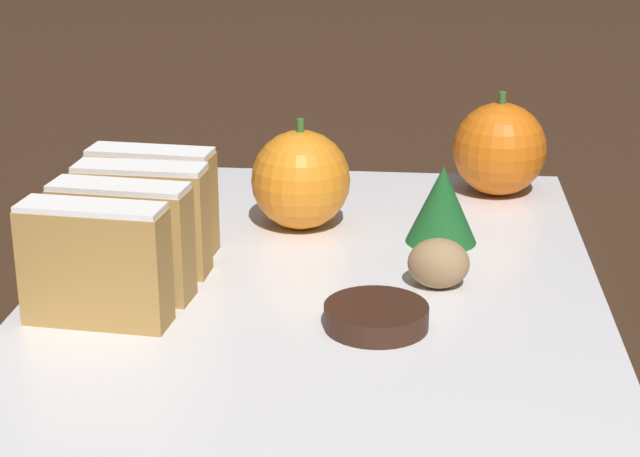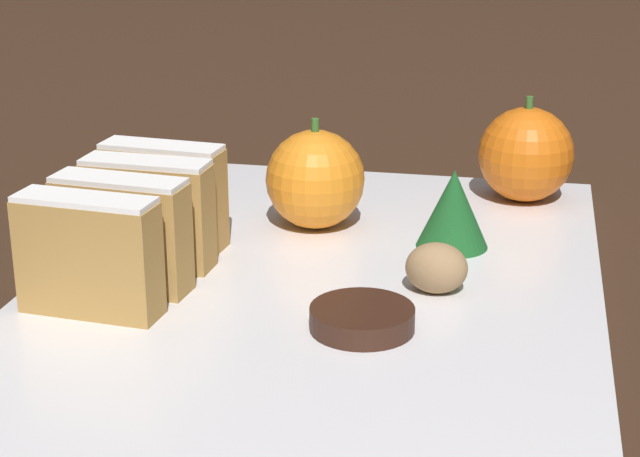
% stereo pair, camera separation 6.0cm
% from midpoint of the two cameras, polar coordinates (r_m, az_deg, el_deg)
% --- Properties ---
extents(ground_plane, '(6.00, 6.00, 0.00)m').
position_cam_midpoint_polar(ground_plane, '(0.62, -2.80, -3.71)').
color(ground_plane, '#382316').
extents(serving_platter, '(0.32, 0.43, 0.01)m').
position_cam_midpoint_polar(serving_platter, '(0.62, -2.81, -3.20)').
color(serving_platter, white).
rests_on(serving_platter, ground_plane).
extents(stollen_slice_front, '(0.08, 0.03, 0.06)m').
position_cam_midpoint_polar(stollen_slice_front, '(0.56, -14.95, -1.92)').
color(stollen_slice_front, '#B28442').
rests_on(stollen_slice_front, serving_platter).
extents(stollen_slice_second, '(0.08, 0.03, 0.06)m').
position_cam_midpoint_polar(stollen_slice_second, '(0.59, -13.41, -0.70)').
color(stollen_slice_second, '#B28442').
rests_on(stollen_slice_second, serving_platter).
extents(stollen_slice_third, '(0.08, 0.03, 0.06)m').
position_cam_midpoint_polar(stollen_slice_third, '(0.63, -12.23, 0.41)').
color(stollen_slice_third, '#B28442').
rests_on(stollen_slice_third, serving_platter).
extents(stollen_slice_fourth, '(0.08, 0.03, 0.06)m').
position_cam_midpoint_polar(stollen_slice_fourth, '(0.66, -11.53, 1.43)').
color(stollen_slice_fourth, '#B28442').
rests_on(stollen_slice_fourth, serving_platter).
extents(orange_near, '(0.07, 0.07, 0.07)m').
position_cam_midpoint_polar(orange_near, '(0.76, 7.32, 4.20)').
color(orange_near, orange).
rests_on(orange_near, serving_platter).
extents(orange_far, '(0.06, 0.06, 0.07)m').
position_cam_midpoint_polar(orange_far, '(0.69, -3.56, 2.58)').
color(orange_far, orange).
rests_on(orange_far, serving_platter).
extents(walnut, '(0.03, 0.03, 0.03)m').
position_cam_midpoint_polar(walnut, '(0.60, 3.48, -1.92)').
color(walnut, '#9E7A51').
rests_on(walnut, serving_platter).
extents(chocolate_cookie, '(0.05, 0.05, 0.01)m').
position_cam_midpoint_polar(chocolate_cookie, '(0.55, -0.13, -4.77)').
color(chocolate_cookie, '#381E14').
rests_on(chocolate_cookie, serving_platter).
extents(evergreen_sprig, '(0.04, 0.04, 0.05)m').
position_cam_midpoint_polar(evergreen_sprig, '(0.66, 3.96, 1.25)').
color(evergreen_sprig, '#195623').
rests_on(evergreen_sprig, serving_platter).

